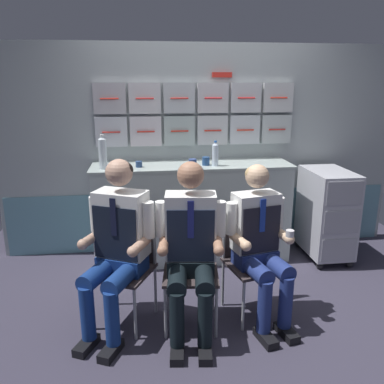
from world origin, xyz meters
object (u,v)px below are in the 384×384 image
at_px(folding_chair_right, 249,250).
at_px(water_bottle_clear, 103,153).
at_px(coffee_cup_white, 193,163).
at_px(crew_member_center, 191,243).
at_px(service_trolley, 326,212).
at_px(crew_member_right, 260,240).
at_px(folding_chair_left, 128,256).
at_px(crew_member_left, 117,240).
at_px(folding_chair_center, 191,257).

height_order(folding_chair_right, water_bottle_clear, water_bottle_clear).
bearing_deg(coffee_cup_white, water_bottle_clear, 176.53).
distance_m(crew_member_center, folding_chair_right, 0.57).
xyz_separation_m(water_bottle_clear, coffee_cup_white, (0.83, -0.05, -0.11)).
bearing_deg(service_trolley, crew_member_right, -135.53).
height_order(folding_chair_left, crew_member_right, crew_member_right).
distance_m(folding_chair_right, water_bottle_clear, 1.60).
bearing_deg(crew_member_left, water_bottle_clear, 98.77).
bearing_deg(service_trolley, crew_member_center, -145.36).
height_order(folding_chair_left, water_bottle_clear, water_bottle_clear).
xyz_separation_m(folding_chair_left, crew_member_right, (0.98, -0.17, 0.15)).
bearing_deg(water_bottle_clear, crew_member_center, -59.10).
distance_m(service_trolley, coffee_cup_white, 1.48).
height_order(crew_member_center, folding_chair_right, crew_member_center).
xyz_separation_m(service_trolley, folding_chair_left, (-1.98, -0.81, 0.01)).
bearing_deg(folding_chair_left, folding_chair_right, -0.96).
relative_size(folding_chair_center, coffee_cup_white, 10.11).
xyz_separation_m(folding_chair_left, crew_member_center, (0.45, -0.25, 0.18)).
relative_size(service_trolley, crew_member_left, 0.73).
bearing_deg(crew_member_left, crew_member_center, -11.41).
height_order(folding_chair_center, crew_member_center, crew_member_center).
bearing_deg(crew_member_center, coffee_cup_white, 81.78).
height_order(folding_chair_right, coffee_cup_white, coffee_cup_white).
bearing_deg(crew_member_right, crew_member_left, 178.23).
distance_m(folding_chair_left, water_bottle_clear, 1.11).
distance_m(service_trolley, folding_chair_right, 1.33).
relative_size(water_bottle_clear, coffee_cup_white, 3.91).
relative_size(folding_chair_right, crew_member_right, 0.69).
bearing_deg(water_bottle_clear, folding_chair_right, -37.54).
xyz_separation_m(folding_chair_center, folding_chair_right, (0.47, 0.07, 0.00)).
bearing_deg(water_bottle_clear, crew_member_left, -81.23).
xyz_separation_m(service_trolley, water_bottle_clear, (-2.21, 0.07, 0.65)).
relative_size(folding_chair_left, coffee_cup_white, 10.11).
bearing_deg(folding_chair_right, crew_member_right, -77.23).
relative_size(service_trolley, crew_member_right, 0.77).
xyz_separation_m(folding_chair_center, crew_member_center, (-0.02, -0.16, 0.18)).
xyz_separation_m(crew_member_center, folding_chair_right, (0.49, 0.23, -0.18)).
height_order(folding_chair_center, crew_member_right, crew_member_right).
height_order(service_trolley, folding_chair_left, service_trolley).
xyz_separation_m(folding_chair_center, water_bottle_clear, (-0.69, 0.97, 0.64)).
bearing_deg(folding_chair_center, folding_chair_left, 169.23).
xyz_separation_m(service_trolley, folding_chair_right, (-1.04, -0.83, 0.01)).
distance_m(folding_chair_left, folding_chair_center, 0.48).
bearing_deg(water_bottle_clear, coffee_cup_white, -3.47).
bearing_deg(folding_chair_left, service_trolley, 22.31).
height_order(crew_member_left, folding_chair_right, crew_member_left).
bearing_deg(folding_chair_left, crew_member_center, -28.82).
height_order(folding_chair_right, crew_member_right, crew_member_right).
bearing_deg(crew_member_right, folding_chair_left, 169.86).
height_order(crew_member_left, coffee_cup_white, crew_member_left).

